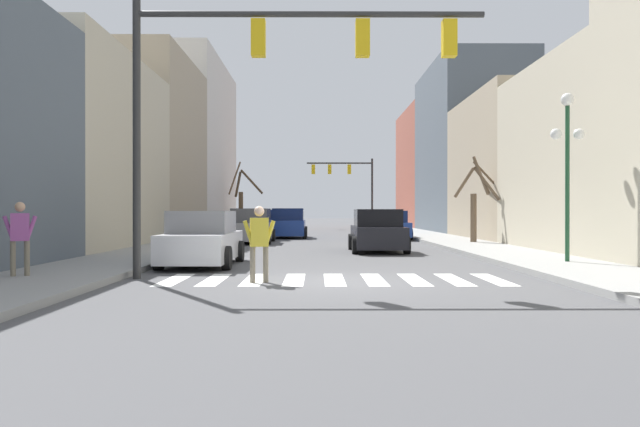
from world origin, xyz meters
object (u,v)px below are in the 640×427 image
at_px(car_parked_right_far, 251,227).
at_px(car_parked_left_far, 202,240).
at_px(car_driving_toward_lane, 288,224).
at_px(traffic_signal_near, 267,67).
at_px(pedestrian_near_right_corner, 259,237).
at_px(car_parked_right_near, 389,226).
at_px(car_driving_away_lane, 271,222).
at_px(street_tree_left_far, 241,200).
at_px(street_lamp_right_corner, 567,143).
at_px(car_parked_right_mid, 377,232).
at_px(traffic_signal_far, 348,177).
at_px(street_tree_left_mid, 477,200).
at_px(pedestrian_waiting_at_curb, 20,232).

relative_size(car_parked_right_far, car_parked_left_far, 1.07).
bearing_deg(car_driving_toward_lane, traffic_signal_near, 1.30).
bearing_deg(pedestrian_near_right_corner, car_parked_right_near, 63.60).
height_order(car_driving_away_lane, street_tree_left_far, street_tree_left_far).
xyz_separation_m(street_lamp_right_corner, car_parked_right_near, (-2.98, 16.95, -2.71)).
xyz_separation_m(car_parked_right_mid, car_parked_right_far, (-5.51, 6.57, 0.03)).
height_order(traffic_signal_near, car_parked_right_near, traffic_signal_near).
xyz_separation_m(traffic_signal_far, street_tree_left_mid, (4.50, -26.82, -2.53)).
distance_m(street_lamp_right_corner, street_tree_left_far, 33.80).
height_order(car_parked_right_near, car_parked_right_far, car_parked_right_far).
distance_m(pedestrian_waiting_at_curb, street_tree_left_far, 35.10).
bearing_deg(car_driving_away_lane, car_parked_right_far, 179.99).
height_order(car_parked_left_far, pedestrian_waiting_at_curb, pedestrian_waiting_at_curb).
xyz_separation_m(street_lamp_right_corner, car_driving_away_lane, (-10.16, 25.88, -2.68)).
xyz_separation_m(car_driving_toward_lane, car_parked_left_far, (-1.61, -18.36, -0.06)).
bearing_deg(street_lamp_right_corner, street_tree_left_mid, 88.45).
bearing_deg(car_driving_toward_lane, traffic_signal_far, 166.93).
bearing_deg(pedestrian_near_right_corner, car_parked_right_far, 84.34).
relative_size(car_parked_left_far, pedestrian_waiting_at_curb, 2.81).
height_order(pedestrian_waiting_at_curb, street_tree_left_mid, street_tree_left_mid).
height_order(traffic_signal_near, car_parked_left_far, traffic_signal_near).
distance_m(car_parked_right_near, pedestrian_waiting_at_curb, 23.23).
bearing_deg(car_parked_right_mid, street_lamp_right_corner, -144.18).
xyz_separation_m(car_parked_right_far, pedestrian_near_right_corner, (1.94, -16.85, 0.20)).
bearing_deg(car_parked_right_near, traffic_signal_near, 165.55).
distance_m(car_driving_toward_lane, car_parked_right_far, 5.96).
distance_m(car_parked_right_far, car_parked_left_far, 12.60).
height_order(car_parked_right_far, pedestrian_waiting_at_curb, pedestrian_waiting_at_curb).
height_order(street_lamp_right_corner, street_tree_left_mid, street_lamp_right_corner).
height_order(traffic_signal_far, street_tree_left_far, traffic_signal_far).
height_order(car_parked_right_mid, car_parked_left_far, car_parked_right_mid).
height_order(car_parked_right_near, pedestrian_near_right_corner, pedestrian_near_right_corner).
bearing_deg(pedestrian_waiting_at_curb, car_parked_right_near, 39.61).
xyz_separation_m(traffic_signal_near, street_tree_left_mid, (8.42, 13.99, -2.81)).
distance_m(street_lamp_right_corner, car_driving_toward_lane, 20.84).
xyz_separation_m(pedestrian_near_right_corner, street_tree_left_mid, (8.52, 14.80, 1.06)).
bearing_deg(traffic_signal_far, pedestrian_near_right_corner, -95.52).
xyz_separation_m(car_parked_right_far, car_parked_left_far, (-0.06, -12.60, -0.05)).
xyz_separation_m(car_parked_right_near, car_parked_left_far, (-7.25, -16.52, -0.01)).
relative_size(traffic_signal_far, street_tree_left_mid, 1.59).
bearing_deg(pedestrian_near_right_corner, car_driving_toward_lane, 78.77).
xyz_separation_m(traffic_signal_near, pedestrian_waiting_at_curb, (-5.26, -0.81, -3.75)).
height_order(car_driving_toward_lane, street_tree_left_far, street_tree_left_far).
xyz_separation_m(car_parked_right_mid, car_driving_toward_lane, (-3.96, 12.33, 0.04)).
distance_m(car_parked_left_far, street_tree_left_far, 30.98).
distance_m(car_parked_right_far, street_tree_left_mid, 10.73).
bearing_deg(pedestrian_near_right_corner, street_tree_left_mid, 47.84).
distance_m(car_driving_away_lane, street_tree_left_far, 6.22).
bearing_deg(car_parked_right_near, car_parked_right_far, 118.63).
relative_size(pedestrian_near_right_corner, street_tree_left_mid, 0.42).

